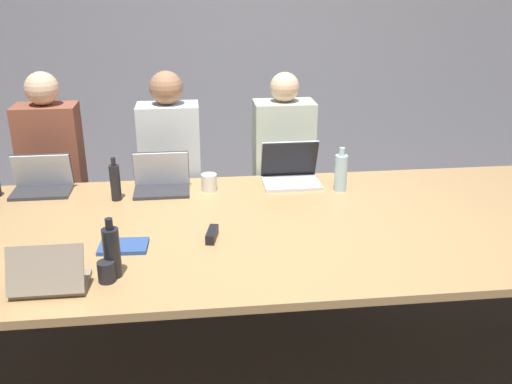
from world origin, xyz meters
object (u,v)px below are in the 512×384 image
object	(u,v)px
cup_near_left	(107,272)
stapler	(212,234)
laptop_far_midleft	(162,180)
bottle_far_midleft	(115,182)
bottle_near_left	(112,252)
laptop_far_center	(290,171)
bottle_far_center	(341,172)
laptop_far_left	(42,181)
person_far_midleft	(171,177)
cup_far_midleft	(209,182)
person_far_left	(54,178)
person_far_center	(283,175)
laptop_near_left	(49,277)

from	to	relation	value
cup_near_left	stapler	bearing A→B (deg)	37.56
laptop_far_midleft	stapler	xyz separation A→B (m)	(0.27, -0.71, -0.04)
bottle_far_midleft	bottle_near_left	xyz separation A→B (m)	(0.09, -0.91, 0.01)
laptop_far_center	bottle_far_center	xyz separation A→B (m)	(0.28, -0.17, 0.04)
laptop_far_left	cup_near_left	distance (m)	1.25
person_far_midleft	stapler	size ratio (longest dim) A/B	8.89
person_far_midleft	stapler	bearing A→B (deg)	-77.96
person_far_midleft	bottle_near_left	world-z (taller)	person_far_midleft
laptop_far_midleft	stapler	bearing A→B (deg)	-68.85
cup_far_midleft	laptop_far_center	distance (m)	0.52
laptop_far_midleft	cup_near_left	size ratio (longest dim) A/B	3.57
laptop_far_midleft	person_far_midleft	world-z (taller)	person_far_midleft
laptop_far_left	cup_far_midleft	bearing A→B (deg)	-5.52
person_far_midleft	bottle_far_center	bearing A→B (deg)	-25.50
bottle_far_midleft	person_far_left	bearing A→B (deg)	130.40
bottle_far_midleft	stapler	size ratio (longest dim) A/B	1.67
laptop_far_left	bottle_far_midleft	world-z (taller)	bottle_far_midleft
laptop_far_center	bottle_near_left	bearing A→B (deg)	-132.16
cup_near_left	bottle_near_left	size ratio (longest dim) A/B	0.34
bottle_far_center	person_far_midleft	bearing A→B (deg)	154.50
person_far_midleft	laptop_far_left	bearing A→B (deg)	-158.08
person_far_midleft	person_far_center	distance (m)	0.77
person_far_left	bottle_near_left	distance (m)	1.59
laptop_far_center	bottle_far_center	distance (m)	0.33
cup_near_left	laptop_far_midleft	bearing A→B (deg)	79.60
person_far_left	cup_near_left	distance (m)	1.61
person_far_left	laptop_far_midleft	distance (m)	0.87
laptop_far_left	stapler	xyz separation A→B (m)	(0.99, -0.77, -0.04)
person_far_center	bottle_far_center	xyz separation A→B (m)	(0.27, -0.49, 0.18)
person_far_left	person_far_midleft	distance (m)	0.79
person_far_left	bottle_near_left	bearing A→B (deg)	-68.89
bottle_far_center	bottle_far_midleft	bearing A→B (deg)	179.95
laptop_far_left	person_far_midleft	distance (m)	0.83
laptop_far_left	person_far_center	world-z (taller)	person_far_center
cup_far_midleft	person_far_center	distance (m)	0.67
cup_far_midleft	laptop_near_left	bearing A→B (deg)	-123.36
laptop_far_midleft	person_far_center	distance (m)	0.90
person_far_midleft	bottle_far_midleft	world-z (taller)	person_far_midleft
laptop_far_midleft	laptop_near_left	bearing A→B (deg)	-110.92
laptop_far_midleft	bottle_near_left	xyz separation A→B (m)	(-0.17, -1.03, 0.05)
bottle_near_left	person_far_midleft	bearing A→B (deg)	81.19
laptop_far_midleft	bottle_far_midleft	size ratio (longest dim) A/B	1.29
laptop_far_left	laptop_far_center	bearing A→B (deg)	-0.54
laptop_far_midleft	cup_far_midleft	xyz separation A→B (m)	(0.29, -0.03, -0.02)
stapler	cup_near_left	bearing A→B (deg)	-130.58
laptop_far_left	bottle_far_midleft	xyz separation A→B (m)	(0.46, -0.19, 0.04)
laptop_near_left	bottle_near_left	bearing A→B (deg)	-160.46
laptop_near_left	person_far_center	bearing A→B (deg)	-129.85
stapler	person_far_midleft	bearing A→B (deg)	113.89
person_far_left	person_far_midleft	world-z (taller)	same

